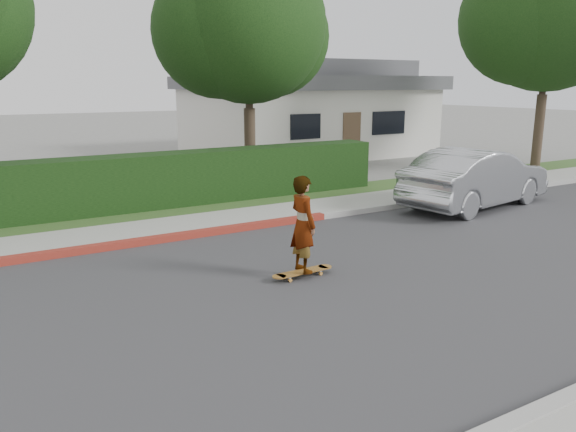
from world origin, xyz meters
TOP-DOWN VIEW (x-y plane):
  - ground at (0.00, 0.00)m, footprint 120.00×120.00m
  - road at (0.00, 0.00)m, footprint 60.00×8.00m
  - curb_far at (0.00, 4.10)m, footprint 60.00×0.20m
  - curb_red_section at (-5.00, 4.10)m, footprint 12.00×0.21m
  - sidewalk_far at (0.00, 5.00)m, footprint 60.00×1.60m
  - planting_strip at (0.00, 6.60)m, footprint 60.00×1.60m
  - hedge at (-3.00, 7.20)m, footprint 15.00×1.00m
  - tree_center at (1.49, 9.19)m, footprint 5.66×4.84m
  - tree_right at (12.49, 6.69)m, footprint 6.32×5.60m
  - house at (8.00, 16.00)m, footprint 10.60×8.60m
  - skateboard at (-1.70, 0.70)m, footprint 1.20×0.28m
  - skateboarder at (-1.70, 0.70)m, footprint 0.40×0.61m
  - car_silver at (5.36, 3.16)m, footprint 5.05×2.45m

SIDE VIEW (x-z plane):
  - ground at x=0.00m, z-range 0.00..0.00m
  - road at x=0.00m, z-range 0.00..0.01m
  - planting_strip at x=0.00m, z-range 0.00..0.10m
  - sidewalk_far at x=0.00m, z-range 0.00..0.12m
  - curb_far at x=0.00m, z-range 0.00..0.15m
  - curb_red_section at x=-5.00m, z-range 0.00..0.15m
  - skateboard at x=-1.70m, z-range 0.05..0.16m
  - hedge at x=-3.00m, z-range 0.00..1.50m
  - car_silver at x=5.36m, z-range 0.00..1.59m
  - skateboarder at x=-1.70m, z-range 0.12..1.80m
  - house at x=8.00m, z-range -0.05..4.25m
  - tree_center at x=1.49m, z-range 1.18..8.62m
  - tree_right at x=12.49m, z-range 1.35..9.91m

